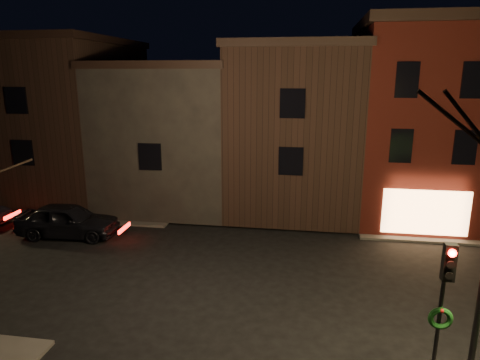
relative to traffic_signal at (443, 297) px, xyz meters
name	(u,v)px	position (x,y,z in m)	size (l,w,h in m)	color
ground	(244,279)	(-5.60, 5.51, -2.81)	(120.00, 120.00, 0.00)	black
sidewalk_far_left	(61,161)	(-25.60, 25.51, -2.75)	(30.00, 30.00, 0.12)	#2D2B28
corner_building	(414,120)	(2.40, 14.98, 2.59)	(6.50, 8.50, 10.50)	#48120C
row_building_a	(295,126)	(-4.10, 16.01, 2.03)	(7.30, 10.30, 9.40)	black
row_building_b	(179,132)	(-11.35, 16.01, 1.53)	(7.80, 10.30, 8.40)	black
row_building_c	(71,118)	(-18.60, 16.01, 2.28)	(7.30, 10.30, 9.90)	black
traffic_signal	(443,297)	(0.00, 0.00, 0.00)	(0.58, 0.38, 4.05)	black
parked_car_a	(68,220)	(-14.91, 8.68, -1.97)	(1.98, 4.93, 1.68)	black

